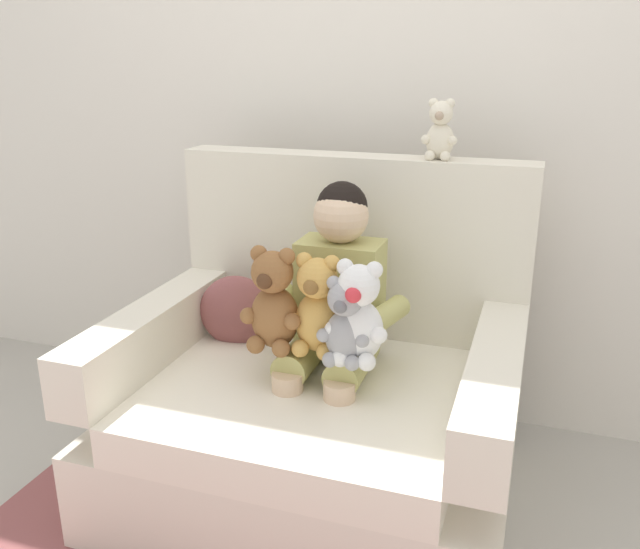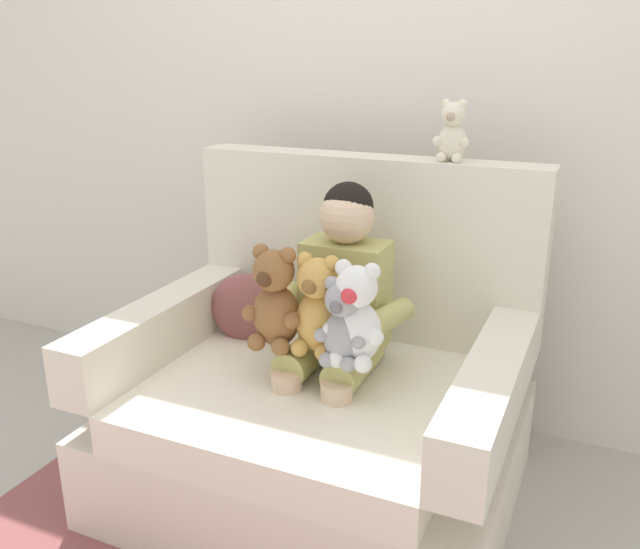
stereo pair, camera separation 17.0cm
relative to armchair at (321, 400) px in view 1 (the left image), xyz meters
The scene contains 10 objects.
ground_plane 0.32m from the armchair, 90.00° to the right, with size 8.00×8.00×0.00m, color #ADA89E.
back_wall 1.19m from the armchair, 90.00° to the left, with size 6.00×0.10×2.60m, color silver.
armchair is the anchor object (origin of this frame).
seated_child 0.33m from the armchair, 36.55° to the left, with size 0.45×0.39×0.82m.
plush_honey 0.38m from the armchair, 75.85° to the right, with size 0.18×0.15×0.30m.
plush_brown 0.40m from the armchair, 129.39° to the right, with size 0.19×0.15×0.32m.
plush_white 0.42m from the armchair, 40.23° to the right, with size 0.18×0.15×0.30m.
plush_grey 0.39m from the armchair, 50.83° to the right, with size 0.15×0.12×0.26m.
plush_cream_on_backrest 0.94m from the armchair, 51.15° to the left, with size 0.11×0.09×0.19m.
throw_pillow 0.42m from the armchair, 160.21° to the left, with size 0.26×0.12×0.26m, color #8C4C4C.
Camera 1 is at (0.61, -1.75, 1.38)m, focal length 37.47 mm.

